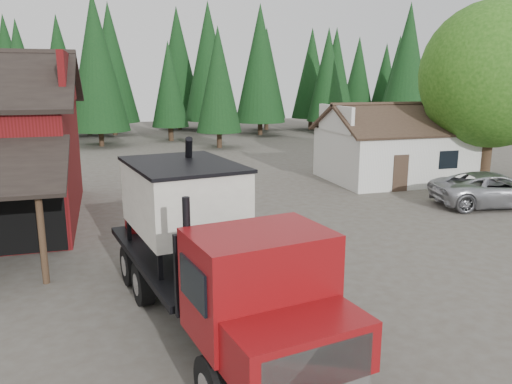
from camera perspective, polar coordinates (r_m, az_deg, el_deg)
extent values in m
plane|color=#4D473D|center=(14.83, -1.24, -10.96)|extent=(120.00, 120.00, 0.00)
cube|color=#5F0F13|center=(23.12, -20.70, 12.07)|extent=(0.25, 7.00, 2.00)
cylinder|color=#382619|center=(15.98, -23.24, -4.91)|extent=(0.20, 0.20, 2.80)
cube|color=silver|center=(31.25, 15.58, 4.11)|extent=(8.00, 6.00, 3.00)
cube|color=#38281E|center=(29.76, 17.39, 7.95)|extent=(8.60, 3.42, 1.80)
cube|color=#38281E|center=(32.28, 14.40, 8.47)|extent=(8.60, 3.42, 1.80)
cube|color=silver|center=(29.06, 9.09, 8.27)|extent=(0.20, 4.20, 1.50)
cube|color=silver|center=(33.32, 21.70, 8.09)|extent=(0.20, 4.20, 1.50)
cube|color=#38281E|center=(28.02, 16.19, 2.08)|extent=(0.90, 0.06, 2.00)
cube|color=black|center=(29.65, 21.15, 3.47)|extent=(1.20, 0.06, 1.00)
cylinder|color=#382619|center=(31.26, 24.76, 3.59)|extent=(0.60, 0.60, 3.20)
sphere|color=#1E4F12|center=(30.95, 25.57, 12.01)|extent=(8.00, 8.00, 8.00)
sphere|color=#1E4F12|center=(30.80, 22.67, 10.03)|extent=(4.40, 4.40, 4.40)
cylinder|color=#382619|center=(44.44, -4.21, 6.10)|extent=(0.44, 0.44, 1.60)
cone|color=black|center=(44.14, -4.32, 12.69)|extent=(3.96, 3.96, 9.00)
cylinder|color=#382619|center=(47.02, 16.43, 5.98)|extent=(0.44, 0.44, 1.60)
cone|color=black|center=(46.74, 16.92, 13.42)|extent=(4.84, 4.84, 11.00)
cylinder|color=#382619|center=(47.36, -17.26, 5.97)|extent=(0.44, 0.44, 1.60)
cone|color=black|center=(47.10, -17.80, 13.96)|extent=(5.28, 5.28, 12.00)
cylinder|color=black|center=(10.50, 7.43, -18.16)|extent=(0.57, 1.23, 1.19)
cylinder|color=black|center=(13.99, -12.78, -10.15)|extent=(0.57, 1.23, 1.19)
cylinder|color=black|center=(14.62, -4.03, -8.82)|extent=(0.57, 1.23, 1.19)
cylinder|color=black|center=(15.36, -14.15, -8.10)|extent=(0.57, 1.23, 1.19)
cylinder|color=black|center=(15.94, -6.12, -7.00)|extent=(0.57, 1.23, 1.19)
cube|color=black|center=(12.59, -5.85, -10.42)|extent=(2.72, 9.35, 0.43)
cube|color=silver|center=(8.40, 7.06, -19.86)|extent=(2.04, 0.45, 0.97)
cube|color=maroon|center=(8.78, 4.66, -17.00)|extent=(2.63, 1.79, 0.92)
cube|color=maroon|center=(9.62, 0.35, -10.24)|extent=(2.86, 2.24, 2.00)
cube|color=black|center=(8.79, 2.93, -10.26)|extent=(2.25, 0.46, 0.97)
cylinder|color=black|center=(9.86, -7.86, -6.08)|extent=(0.17, 0.17, 1.94)
cube|color=black|center=(10.54, -2.32, -8.44)|extent=(2.63, 0.57, 1.73)
cube|color=black|center=(13.81, -8.11, -7.04)|extent=(3.76, 6.63, 0.17)
cube|color=silver|center=(13.36, -8.33, -0.58)|extent=(3.04, 3.93, 1.73)
cone|color=silver|center=(13.65, -8.18, -4.99)|extent=(2.74, 2.74, 0.76)
cube|color=black|center=(13.18, -8.45, 3.17)|extent=(3.17, 4.05, 0.09)
cylinder|color=black|center=(14.98, -7.78, 0.48)|extent=(0.42, 2.40, 3.29)
cube|color=maroon|center=(15.94, -13.32, -3.40)|extent=(0.78, 0.96, 0.49)
cylinder|color=silver|center=(11.27, 4.50, -13.92)|extent=(0.78, 1.17, 0.60)
imported|color=#A7A9AF|center=(26.37, 25.61, 0.26)|extent=(6.30, 3.83, 1.63)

